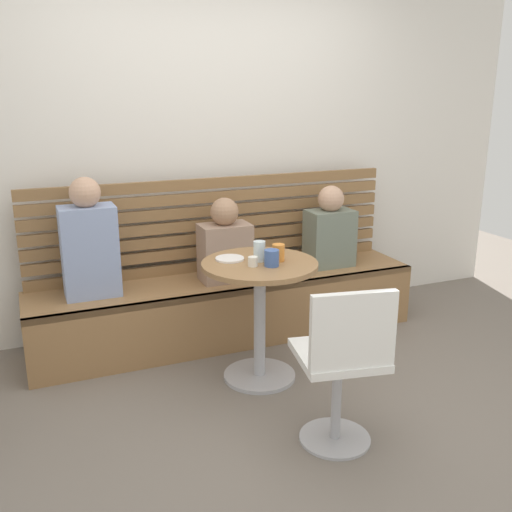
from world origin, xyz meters
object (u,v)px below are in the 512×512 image
at_px(booth_bench, 229,308).
at_px(plate_small, 230,259).
at_px(cup_mug_blue, 272,258).
at_px(phone_on_table, 268,256).
at_px(white_chair, 343,362).
at_px(person_adult, 89,244).
at_px(cafe_table, 260,298).
at_px(cup_espresso_small, 253,262).
at_px(person_child_left, 225,245).
at_px(person_child_middle, 330,231).
at_px(cup_tumbler_orange, 278,253).
at_px(cup_glass_tall, 259,251).

distance_m(booth_bench, plate_small, 0.76).
height_order(cup_mug_blue, phone_on_table, cup_mug_blue).
bearing_deg(plate_small, white_chair, -76.34).
bearing_deg(person_adult, cafe_table, -36.93).
bearing_deg(white_chair, cup_espresso_small, 101.18).
xyz_separation_m(cup_mug_blue, plate_small, (-0.17, 0.21, -0.04)).
xyz_separation_m(person_adult, person_child_left, (0.88, -0.04, -0.09)).
bearing_deg(person_child_left, white_chair, -86.96).
bearing_deg(person_child_left, booth_bench, 28.44).
bearing_deg(cafe_table, person_child_middle, 37.61).
relative_size(person_child_left, cup_tumbler_orange, 5.72).
bearing_deg(white_chair, plate_small, 103.66).
xyz_separation_m(white_chair, person_child_middle, (0.75, 1.45, 0.24)).
bearing_deg(booth_bench, phone_on_table, -83.45).
distance_m(booth_bench, cup_glass_tall, 0.84).
height_order(person_child_left, cup_espresso_small, person_child_left).
xyz_separation_m(cup_espresso_small, plate_small, (-0.08, 0.17, -0.02)).
bearing_deg(cup_mug_blue, cup_tumbler_orange, 44.91).
bearing_deg(cup_espresso_small, cup_tumbler_orange, 12.49).
xyz_separation_m(cafe_table, person_adult, (-0.88, 0.66, 0.26)).
height_order(cup_espresso_small, cup_tumbler_orange, cup_tumbler_orange).
xyz_separation_m(cup_tumbler_orange, phone_on_table, (-0.02, 0.11, -0.05)).
bearing_deg(cup_espresso_small, booth_bench, 81.86).
relative_size(cafe_table, cup_tumbler_orange, 7.40).
distance_m(person_child_left, person_child_middle, 0.82).
height_order(person_child_left, person_child_middle, person_child_middle).
bearing_deg(cup_tumbler_orange, cup_glass_tall, 160.25).
bearing_deg(cafe_table, white_chair, -84.14).
xyz_separation_m(white_chair, person_adult, (-0.96, 1.47, 0.31)).
height_order(cup_espresso_small, cup_mug_blue, cup_mug_blue).
bearing_deg(plate_small, person_adult, 143.54).
bearing_deg(phone_on_table, cup_glass_tall, 81.60).
bearing_deg(cup_glass_tall, person_adult, 144.15).
xyz_separation_m(person_child_left, cup_espresso_small, (-0.07, -0.68, 0.08)).
bearing_deg(person_adult, phone_on_table, -30.20).
distance_m(cup_mug_blue, phone_on_table, 0.20).
bearing_deg(cup_espresso_small, phone_on_table, 42.96).
relative_size(cafe_table, white_chair, 0.87).
xyz_separation_m(cup_espresso_small, cup_mug_blue, (0.10, -0.04, 0.02)).
bearing_deg(cup_glass_tall, cup_espresso_small, -133.37).
bearing_deg(cup_espresso_small, white_chair, -78.82).
distance_m(plate_small, phone_on_table, 0.24).
height_order(person_child_left, phone_on_table, person_child_left).
distance_m(person_adult, cup_espresso_small, 1.08).
bearing_deg(plate_small, person_child_left, 73.43).
distance_m(person_child_left, cup_glass_tall, 0.61).
bearing_deg(person_adult, booth_bench, -1.56).
relative_size(person_child_left, cup_espresso_small, 10.21).
height_order(white_chair, person_child_middle, person_child_middle).
height_order(cafe_table, cup_glass_tall, cup_glass_tall).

